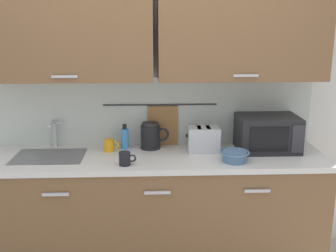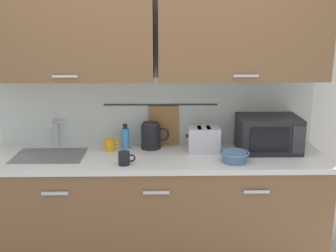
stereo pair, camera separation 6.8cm
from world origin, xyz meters
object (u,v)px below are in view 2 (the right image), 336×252
electric_kettle (151,136)px  mug_near_sink (124,158)px  toaster (204,139)px  mixing_bowl (234,156)px  dish_soap_bottle (125,138)px  microwave (268,134)px  mug_by_kettle (110,145)px

electric_kettle → mug_near_sink: electric_kettle is taller
electric_kettle → toaster: bearing=-12.6°
mug_near_sink → mixing_bowl: mug_near_sink is taller
dish_soap_bottle → toaster: size_ratio=0.77×
microwave → dish_soap_bottle: size_ratio=2.35×
electric_kettle → mug_near_sink: bearing=-115.2°
mug_near_sink → toaster: size_ratio=0.47×
mug_near_sink → toaster: (0.58, 0.29, 0.05)m
microwave → toaster: size_ratio=1.80×
mixing_bowl → toaster: toaster is taller
electric_kettle → toaster: electric_kettle is taller
electric_kettle → toaster: (0.40, -0.09, -0.01)m
mug_by_kettle → microwave: bearing=-0.8°
microwave → mug_by_kettle: (-1.22, 0.02, -0.09)m
microwave → toaster: 0.50m
toaster → mug_by_kettle: (-0.72, 0.03, -0.05)m
microwave → toaster: (-0.50, -0.01, -0.04)m
dish_soap_bottle → mug_near_sink: bearing=-86.4°
dish_soap_bottle → mixing_bowl: (0.80, -0.34, -0.04)m
mug_by_kettle → mug_near_sink: bearing=-66.4°
electric_kettle → dish_soap_bottle: electric_kettle is taller
mug_near_sink → mixing_bowl: size_ratio=0.56×
dish_soap_bottle → toaster: (0.61, -0.09, 0.01)m
microwave → mug_near_sink: bearing=-164.3°
mixing_bowl → toaster: bearing=127.6°
mug_near_sink → mug_by_kettle: 0.35m
dish_soap_bottle → mug_near_sink: 0.39m
microwave → electric_kettle: bearing=175.0°
mixing_bowl → mug_by_kettle: (-0.91, 0.28, 0.00)m
electric_kettle → dish_soap_bottle: bearing=179.7°
microwave → mug_by_kettle: bearing=179.2°
electric_kettle → mixing_bowl: (0.59, -0.34, -0.06)m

